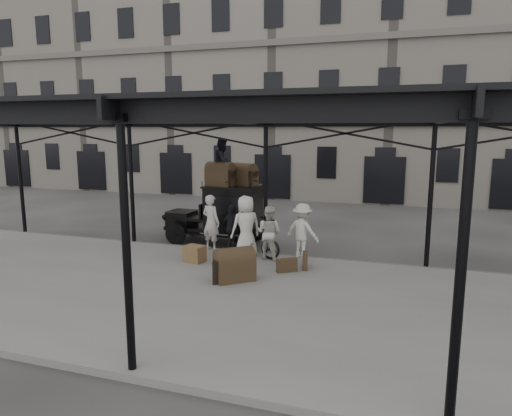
{
  "coord_description": "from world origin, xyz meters",
  "views": [
    {
      "loc": [
        4.24,
        -11.98,
        4.18
      ],
      "look_at": [
        -0.19,
        1.6,
        1.7
      ],
      "focal_mm": 32.0,
      "sensor_mm": 36.0,
      "label": 1
    }
  ],
  "objects_px": {
    "porter_left": "(211,222)",
    "porter_official": "(232,229)",
    "bicycle": "(253,241)",
    "steamer_trunk_platform": "(234,267)",
    "taxi": "(225,212)",
    "steamer_trunk_roof_near": "(220,176)"
  },
  "relations": [
    {
      "from": "porter_left",
      "to": "steamer_trunk_platform",
      "type": "relative_size",
      "value": 1.82
    },
    {
      "from": "taxi",
      "to": "steamer_trunk_roof_near",
      "type": "relative_size",
      "value": 3.78
    },
    {
      "from": "porter_official",
      "to": "steamer_trunk_roof_near",
      "type": "xyz_separation_m",
      "value": [
        -0.94,
        1.28,
        1.59
      ]
    },
    {
      "from": "taxi",
      "to": "porter_left",
      "type": "xyz_separation_m",
      "value": [
        0.07,
        -1.46,
        -0.11
      ]
    },
    {
      "from": "porter_left",
      "to": "bicycle",
      "type": "distance_m",
      "value": 1.71
    },
    {
      "from": "steamer_trunk_roof_near",
      "to": "bicycle",
      "type": "bearing_deg",
      "value": -32.59
    },
    {
      "from": "porter_left",
      "to": "bicycle",
      "type": "bearing_deg",
      "value": -174.82
    },
    {
      "from": "taxi",
      "to": "porter_official",
      "type": "relative_size",
      "value": 2.3
    },
    {
      "from": "bicycle",
      "to": "steamer_trunk_roof_near",
      "type": "xyz_separation_m",
      "value": [
        -1.76,
        1.58,
        1.88
      ]
    },
    {
      "from": "bicycle",
      "to": "steamer_trunk_platform",
      "type": "relative_size",
      "value": 1.86
    },
    {
      "from": "porter_official",
      "to": "bicycle",
      "type": "height_order",
      "value": "porter_official"
    },
    {
      "from": "taxi",
      "to": "porter_official",
      "type": "xyz_separation_m",
      "value": [
        0.86,
        -1.53,
        -0.26
      ]
    },
    {
      "from": "bicycle",
      "to": "steamer_trunk_platform",
      "type": "bearing_deg",
      "value": -161.47
    },
    {
      "from": "porter_left",
      "to": "porter_official",
      "type": "relative_size",
      "value": 1.18
    },
    {
      "from": "porter_left",
      "to": "porter_official",
      "type": "distance_m",
      "value": 0.81
    },
    {
      "from": "taxi",
      "to": "steamer_trunk_platform",
      "type": "xyz_separation_m",
      "value": [
        1.94,
        -4.21,
        -0.68
      ]
    },
    {
      "from": "steamer_trunk_platform",
      "to": "porter_left",
      "type": "bearing_deg",
      "value": 84.55
    },
    {
      "from": "bicycle",
      "to": "steamer_trunk_roof_near",
      "type": "bearing_deg",
      "value": 60.37
    },
    {
      "from": "porter_left",
      "to": "porter_official",
      "type": "height_order",
      "value": "porter_left"
    },
    {
      "from": "porter_official",
      "to": "steamer_trunk_roof_near",
      "type": "distance_m",
      "value": 2.24
    },
    {
      "from": "porter_official",
      "to": "steamer_trunk_platform",
      "type": "xyz_separation_m",
      "value": [
        1.08,
        -2.68,
        -0.42
      ]
    },
    {
      "from": "porter_official",
      "to": "steamer_trunk_roof_near",
      "type": "bearing_deg",
      "value": -32.39
    }
  ]
}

